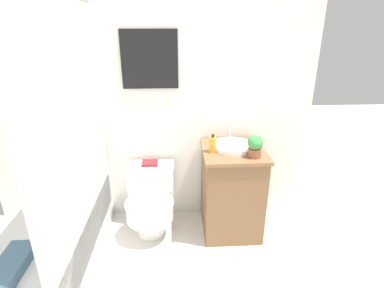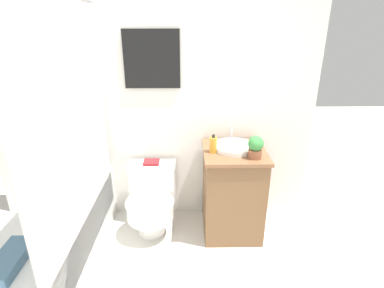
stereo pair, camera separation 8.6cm
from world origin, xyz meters
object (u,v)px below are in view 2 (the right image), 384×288
(toilet, at_px, (152,199))
(book_on_tank, at_px, (152,162))
(potted_plant, at_px, (256,147))
(sink, at_px, (234,147))
(soap_bottle, at_px, (213,145))

(toilet, bearing_deg, book_on_tank, 90.00)
(toilet, relative_size, potted_plant, 3.28)
(book_on_tank, bearing_deg, potted_plant, -20.36)
(book_on_tank, bearing_deg, sink, -10.72)
(toilet, height_order, sink, sink)
(toilet, xyz_separation_m, sink, (0.73, 0.00, 0.52))
(book_on_tank, bearing_deg, toilet, -90.00)
(soap_bottle, height_order, book_on_tank, soap_bottle)
(sink, relative_size, book_on_tank, 2.76)
(potted_plant, relative_size, book_on_tank, 1.30)
(potted_plant, bearing_deg, sink, 126.77)
(sink, height_order, potted_plant, potted_plant)
(toilet, distance_m, book_on_tank, 0.34)
(toilet, height_order, potted_plant, potted_plant)
(book_on_tank, bearing_deg, soap_bottle, -20.63)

